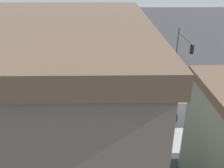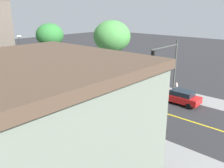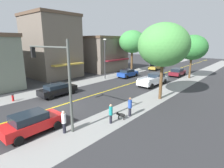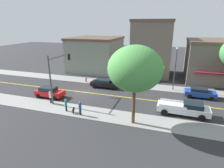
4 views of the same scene
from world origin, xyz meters
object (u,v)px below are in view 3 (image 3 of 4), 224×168
at_px(street_tree_left_near, 163,45).
at_px(street_tree_right_corner, 192,48).
at_px(street_lamp, 105,55).
at_px(black_sedan_left_curb, 58,90).
at_px(traffic_light_mast, 56,70).
at_px(red_sedan_right_curb, 32,122).
at_px(blue_sedan_left_curb, 128,73).
at_px(pedestrian_teal_shirt, 111,113).
at_px(small_dog, 121,115).
at_px(white_pickup_truck, 153,80).
at_px(pedestrian_white_shirt, 64,121).
at_px(gold_sedan_left_curb, 156,67).
at_px(maroon_sedan_right_curb, 177,72).
at_px(street_tree_left_far, 132,42).
at_px(pedestrian_blue_shirt, 130,106).
at_px(parking_meter, 52,86).
at_px(fire_hydrant, 13,98).

height_order(street_tree_left_near, street_tree_right_corner, street_tree_left_near).
xyz_separation_m(street_lamp, black_sedan_left_curb, (2.46, -11.38, -3.52)).
bearing_deg(traffic_light_mast, street_tree_left_near, -105.27).
xyz_separation_m(red_sedan_right_curb, blue_sedan_left_curb, (-6.80, 21.59, -0.03)).
xyz_separation_m(traffic_light_mast, pedestrian_teal_shirt, (2.94, 2.92, -3.61)).
distance_m(street_tree_right_corner, black_sedan_left_curb, 24.17).
relative_size(blue_sedan_left_curb, small_dog, 5.17).
bearing_deg(white_pickup_truck, traffic_light_mast, -176.32).
distance_m(traffic_light_mast, pedestrian_white_shirt, 3.85).
bearing_deg(gold_sedan_left_curb, white_pickup_truck, -155.70).
bearing_deg(red_sedan_right_curb, pedestrian_white_shirt, -51.13).
xyz_separation_m(maroon_sedan_right_curb, pedestrian_teal_shirt, (3.53, -23.96, 0.11)).
distance_m(street_lamp, pedestrian_white_shirt, 19.88).
bearing_deg(red_sedan_right_curb, maroon_sedan_right_curb, -0.45).
bearing_deg(red_sedan_right_curb, blue_sedan_left_curb, 16.79).
xyz_separation_m(traffic_light_mast, blue_sedan_left_curb, (-7.27, 19.55, -3.71)).
bearing_deg(gold_sedan_left_curb, maroon_sedan_right_curb, -123.17).
bearing_deg(small_dog, traffic_light_mast, 33.17).
bearing_deg(blue_sedan_left_curb, street_tree_right_corner, -52.95).
bearing_deg(white_pickup_truck, red_sedan_right_curb, -177.93).
bearing_deg(maroon_sedan_right_curb, street_lamp, 139.18).
relative_size(black_sedan_left_curb, pedestrian_teal_shirt, 2.85).
bearing_deg(street_tree_left_far, pedestrian_blue_shirt, -55.99).
relative_size(parking_meter, traffic_light_mast, 0.21).
xyz_separation_m(street_tree_left_far, pedestrian_teal_shirt, (12.73, -21.62, -5.63)).
distance_m(traffic_light_mast, maroon_sedan_right_curb, 27.13).
height_order(fire_hydrant, red_sedan_right_curb, red_sedan_right_curb).
height_order(street_tree_right_corner, fire_hydrant, street_tree_right_corner).
distance_m(red_sedan_right_curb, pedestrian_teal_shirt, 6.01).
relative_size(fire_hydrant, gold_sedan_left_curb, 0.19).
height_order(white_pickup_truck, pedestrian_teal_shirt, white_pickup_truck).
bearing_deg(street_lamp, parking_meter, -87.09).
distance_m(traffic_light_mast, black_sedan_left_curb, 9.12).
height_order(black_sedan_left_curb, pedestrian_blue_shirt, pedestrian_blue_shirt).
relative_size(black_sedan_left_curb, white_pickup_truck, 0.78).
bearing_deg(red_sedan_right_curb, fire_hydrant, 76.89).
xyz_separation_m(street_tree_left_near, street_lamp, (-12.71, 4.18, -1.91)).
relative_size(street_tree_left_near, street_lamp, 1.22).
relative_size(fire_hydrant, pedestrian_teal_shirt, 0.51).
height_order(red_sedan_right_curb, maroon_sedan_right_curb, red_sedan_right_curb).
xyz_separation_m(street_tree_right_corner, parking_meter, (-10.89, -21.60, -4.62)).
distance_m(street_tree_left_far, pedestrian_white_shirt, 27.98).
distance_m(street_tree_left_far, pedestrian_teal_shirt, 25.71).
bearing_deg(fire_hydrant, white_pickup_truck, 63.74).
distance_m(street_tree_left_far, pedestrian_blue_shirt, 24.10).
xyz_separation_m(parking_meter, black_sedan_left_curb, (1.90, -0.33, -0.13)).
xyz_separation_m(street_lamp, gold_sedan_left_curb, (2.22, 15.31, -3.53)).
height_order(street_tree_right_corner, blue_sedan_left_curb, street_tree_right_corner).
relative_size(street_tree_left_far, pedestrian_white_shirt, 5.07).
bearing_deg(street_tree_left_near, gold_sedan_left_curb, 118.30).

